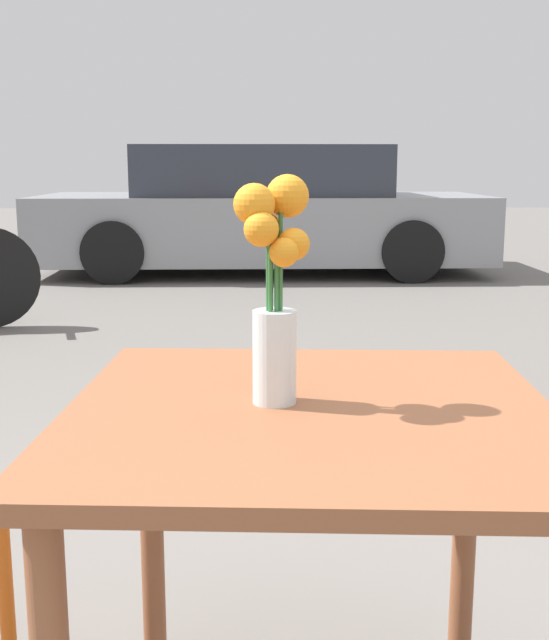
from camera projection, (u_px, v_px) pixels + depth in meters
The scene contains 3 objects.
table_front at pixel (310, 471), 1.32m from camera, with size 0.84×0.85×0.73m.
flower_vase at pixel (274, 290), 1.28m from camera, with size 0.12×0.12×0.37m.
parked_car at pixel (262, 212), 8.43m from camera, with size 4.59×1.96×1.30m.
Camera 1 is at (-0.10, -1.25, 1.11)m, focal length 45.00 mm.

